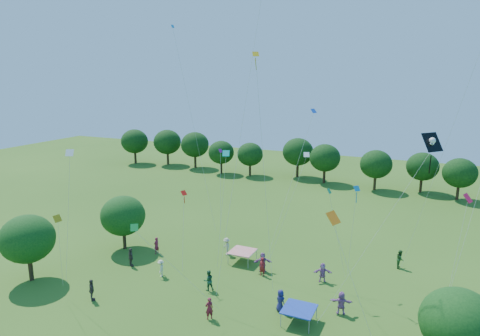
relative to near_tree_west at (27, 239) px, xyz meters
name	(u,v)px	position (x,y,z in m)	size (l,w,h in m)	color
near_tree_west	(27,239)	(0.00, 0.00, 0.00)	(4.46, 4.46, 5.72)	#422B19
near_tree_north	(123,216)	(2.83, 8.65, -0.26)	(4.37, 4.37, 5.42)	#422B19
near_tree_east	(458,323)	(32.16, 1.44, -0.21)	(4.23, 4.23, 5.41)	#422B19
treeline	(338,158)	(16.75, 43.47, 0.39)	(88.01, 8.77, 6.77)	#422B19
tent_red_stripe	(242,251)	(14.86, 10.62, -2.67)	(2.20, 2.20, 1.10)	red
tent_blue	(299,309)	(22.51, 3.15, -2.67)	(2.20, 2.20, 1.10)	#1837A2
crowd_person_0	(280,301)	(20.84, 4.03, -2.86)	(0.84, 0.45, 1.69)	navy
crowd_person_1	(156,245)	(6.47, 8.92, -2.87)	(0.62, 0.40, 1.67)	maroon
crowd_person_2	(440,334)	(31.46, 4.19, -2.81)	(0.88, 0.47, 1.78)	#275C3E
crowd_person_4	(92,290)	(7.11, -0.48, -2.84)	(1.01, 0.46, 1.73)	#493D3A
crowd_person_5	(263,262)	(17.26, 9.62, -2.84)	(1.61, 0.58, 1.73)	#844E87
crowd_person_7	(262,267)	(17.55, 8.82, -2.89)	(0.61, 0.39, 1.63)	maroon
crowd_person_8	(208,280)	(14.52, 4.64, -2.85)	(0.84, 0.45, 1.70)	#235234
crowd_person_9	(161,268)	(9.64, 5.08, -2.95)	(0.98, 0.44, 1.50)	beige
crowd_person_10	(131,257)	(6.02, 5.61, -2.84)	(1.01, 0.46, 1.73)	#403733
crowd_person_11	(323,272)	(22.56, 9.86, -2.88)	(1.54, 0.55, 1.65)	#9A5EA1
crowd_person_13	(209,308)	(16.56, 0.99, -2.88)	(0.62, 0.40, 1.65)	maroon
crowd_person_14	(400,259)	(28.29, 15.32, -2.86)	(0.83, 0.45, 1.68)	#214D21
crowd_person_15	(227,246)	(12.80, 11.48, -2.85)	(1.12, 0.50, 1.71)	#BEB798
crowd_person_17	(341,303)	(24.98, 5.53, -2.84)	(1.61, 0.58, 1.73)	#A262A8
pirate_kite	(430,145)	(29.85, 5.00, 9.16)	(6.46, 4.25, 12.28)	black
red_high_kite	(259,14)	(18.24, 5.85, 17.46)	(2.31, 4.95, 25.00)	red
small_kite_0	(184,205)	(11.77, 5.63, 2.84)	(0.78, 1.73, 6.41)	red
small_kite_1	(463,97)	(31.65, 10.66, 11.85)	(4.38, 2.78, 18.94)	red
small_kite_2	(261,126)	(19.11, 4.12, 9.92)	(1.67, 0.58, 17.26)	gold
small_kite_3	(333,213)	(23.85, 6.63, 3.51)	(1.10, 3.10, 7.88)	#1A904E
small_kite_4	(302,149)	(19.88, 11.73, 7.13)	(2.88, 4.57, 12.90)	blue
small_kite_6	(298,180)	(20.35, 9.21, 5.00)	(3.05, 1.18, 9.72)	white
small_kite_7	(355,204)	(25.01, 9.04, 3.66)	(0.63, 0.53, 7.49)	#0B70A6
small_kite_8	(465,214)	(32.23, 6.18, 4.75)	(1.19, 2.83, 8.38)	red
small_kite_9	(338,233)	(25.80, -1.50, 5.12)	(3.10, 1.69, 8.67)	orange
small_kite_10	(58,228)	(6.26, -2.30, 2.71)	(1.45, 1.34, 6.10)	orange
small_kite_11	(151,244)	(14.15, -2.18, 2.77)	(4.47, 3.57, 6.59)	green
small_kite_12	(189,104)	(7.10, 14.65, 10.37)	(5.58, 1.75, 20.67)	#168BE2
small_kite_13	(220,168)	(10.18, 15.50, 3.85)	(1.02, 2.10, 8.19)	#9F1A87
small_kite_14	(69,177)	(6.17, -0.83, 6.06)	(1.74, 0.56, 10.53)	silver
small_kite_15	(225,173)	(14.75, 7.25, 5.54)	(0.66, 1.49, 9.73)	#0BAB9D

